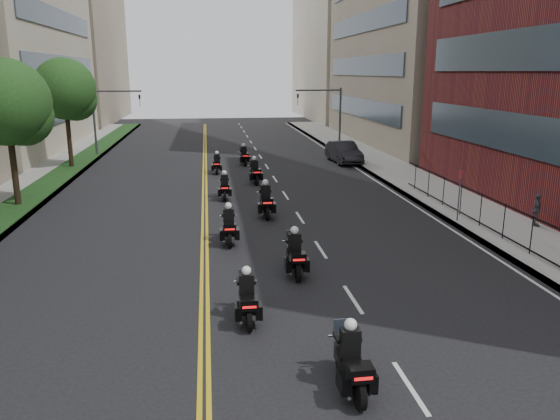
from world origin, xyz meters
The scene contains 19 objects.
sidewalk_right centered at (12.00, 25.00, 0.07)m, with size 4.00×90.00×0.15m, color gray.
sidewalk_left centered at (-12.00, 25.00, 0.07)m, with size 4.00×90.00×0.15m, color gray.
grass_strip centered at (-11.20, 25.00, 0.17)m, with size 2.00×90.00×0.04m, color #123312.
building_right_far centered at (21.50, 78.00, 13.00)m, with size 15.00×28.00×26.00m, color #AFA08D.
building_left_far centered at (-22.00, 78.00, 13.00)m, with size 16.00×28.00×26.00m, color gray.
iron_fence centered at (11.00, 12.00, 0.90)m, with size 0.05×28.00×1.50m.
traffic_signal_right centered at (9.54, 42.00, 3.70)m, with size 4.09×0.20×5.60m.
traffic_signal_left centered at (-9.54, 42.00, 3.70)m, with size 4.09×0.20×5.60m.
motorcycle_1 centered at (1.82, 5.09, 0.66)m, with size 0.53×2.28×1.68m.
motorcycle_2 centered at (-0.21, 8.95, 0.64)m, with size 0.50×2.18×1.61m.
motorcycle_3 centered at (1.74, 12.45, 0.68)m, with size 0.54×2.33×1.72m.
motorcycle_4 centered at (-0.42, 16.43, 0.67)m, with size 0.52×2.29×1.70m.
motorcycle_5 centered at (1.57, 20.51, 0.72)m, with size 0.58×2.49×1.84m.
motorcycle_6 centered at (-0.31, 24.62, 0.63)m, with size 0.50×2.17×1.60m.
motorcycle_7 centered at (1.76, 28.85, 0.69)m, with size 0.59×2.36×1.74m.
motorcycle_8 centered at (-0.58, 32.76, 0.62)m, with size 0.52×2.12×1.56m.
motorcycle_9 centered at (1.55, 36.03, 0.65)m, with size 0.61×2.23×1.64m.
parked_sedan centered at (9.40, 36.05, 0.83)m, with size 1.75×5.01×1.65m, color black.
pedestrian_c centered at (13.50, 16.63, 0.89)m, with size 0.87×0.36×1.48m, color #414248.
Camera 1 is at (-1.20, -5.54, 6.98)m, focal length 35.00 mm.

